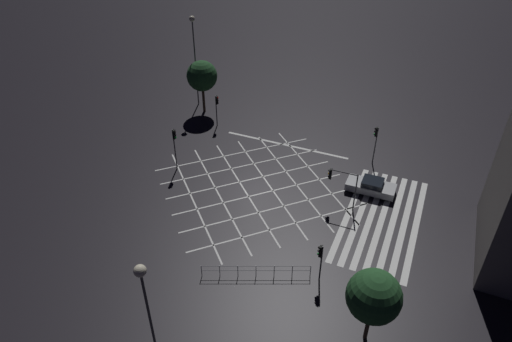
{
  "coord_description": "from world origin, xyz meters",
  "views": [
    {
      "loc": [
        -30.45,
        -13.17,
        24.71
      ],
      "look_at": [
        0.0,
        0.0,
        1.69
      ],
      "focal_mm": 32.0,
      "sensor_mm": 36.0,
      "label": 1
    }
  ],
  "objects_px": {
    "traffic_light_sw_cross": "(320,256)",
    "traffic_light_ne_cross": "(217,105)",
    "traffic_light_median_south": "(341,180)",
    "street_tree_far": "(202,76)",
    "traffic_light_median_north": "(175,141)",
    "street_lamp_east": "(194,39)",
    "waiting_car": "(371,186)",
    "street_tree_near": "(374,297)",
    "traffic_light_se_cross": "(376,138)",
    "street_lamp_west": "(145,296)"
  },
  "relations": [
    {
      "from": "street_lamp_west",
      "to": "traffic_light_median_north",
      "type": "bearing_deg",
      "value": 28.92
    },
    {
      "from": "traffic_light_median_north",
      "to": "street_lamp_east",
      "type": "height_order",
      "value": "street_lamp_east"
    },
    {
      "from": "traffic_light_median_south",
      "to": "street_tree_near",
      "type": "bearing_deg",
      "value": 112.5
    },
    {
      "from": "street_lamp_east",
      "to": "waiting_car",
      "type": "height_order",
      "value": "street_lamp_east"
    },
    {
      "from": "traffic_light_se_cross",
      "to": "street_tree_far",
      "type": "relative_size",
      "value": 0.65
    },
    {
      "from": "traffic_light_sw_cross",
      "to": "traffic_light_ne_cross",
      "type": "height_order",
      "value": "traffic_light_ne_cross"
    },
    {
      "from": "traffic_light_median_south",
      "to": "traffic_light_se_cross",
      "type": "bearing_deg",
      "value": -99.46
    },
    {
      "from": "traffic_light_ne_cross",
      "to": "street_tree_near",
      "type": "bearing_deg",
      "value": -44.44
    },
    {
      "from": "street_tree_near",
      "to": "waiting_car",
      "type": "height_order",
      "value": "street_tree_near"
    },
    {
      "from": "traffic_light_se_cross",
      "to": "traffic_light_median_south",
      "type": "distance_m",
      "value": 7.88
    },
    {
      "from": "traffic_light_median_north",
      "to": "street_lamp_west",
      "type": "bearing_deg",
      "value": -61.08
    },
    {
      "from": "traffic_light_median_south",
      "to": "street_tree_near",
      "type": "relative_size",
      "value": 0.67
    },
    {
      "from": "street_tree_near",
      "to": "street_tree_far",
      "type": "relative_size",
      "value": 0.89
    },
    {
      "from": "street_lamp_east",
      "to": "street_tree_far",
      "type": "height_order",
      "value": "street_lamp_east"
    },
    {
      "from": "traffic_light_median_south",
      "to": "traffic_light_sw_cross",
      "type": "bearing_deg",
      "value": 95.78
    },
    {
      "from": "street_lamp_east",
      "to": "street_tree_near",
      "type": "distance_m",
      "value": 35.48
    },
    {
      "from": "traffic_light_ne_cross",
      "to": "street_lamp_west",
      "type": "bearing_deg",
      "value": -68.96
    },
    {
      "from": "traffic_light_median_north",
      "to": "street_lamp_east",
      "type": "xyz_separation_m",
      "value": [
        12.95,
        4.99,
        4.88
      ]
    },
    {
      "from": "traffic_light_sw_cross",
      "to": "traffic_light_median_south",
      "type": "distance_m",
      "value": 8.62
    },
    {
      "from": "traffic_light_ne_cross",
      "to": "street_tree_near",
      "type": "height_order",
      "value": "street_tree_near"
    },
    {
      "from": "traffic_light_median_south",
      "to": "waiting_car",
      "type": "distance_m",
      "value": 4.3
    },
    {
      "from": "street_tree_far",
      "to": "street_lamp_west",
      "type": "bearing_deg",
      "value": -155.56
    },
    {
      "from": "traffic_light_median_north",
      "to": "street_tree_near",
      "type": "distance_m",
      "value": 23.45
    },
    {
      "from": "street_tree_far",
      "to": "waiting_car",
      "type": "height_order",
      "value": "street_tree_far"
    },
    {
      "from": "traffic_light_sw_cross",
      "to": "traffic_light_median_north",
      "type": "bearing_deg",
      "value": -25.96
    },
    {
      "from": "street_tree_near",
      "to": "traffic_light_se_cross",
      "type": "bearing_deg",
      "value": 10.52
    },
    {
      "from": "traffic_light_median_north",
      "to": "street_lamp_west",
      "type": "relative_size",
      "value": 0.48
    },
    {
      "from": "traffic_light_ne_cross",
      "to": "traffic_light_median_north",
      "type": "bearing_deg",
      "value": -87.71
    },
    {
      "from": "traffic_light_median_south",
      "to": "street_lamp_east",
      "type": "bearing_deg",
      "value": -31.07
    },
    {
      "from": "traffic_light_median_south",
      "to": "street_tree_far",
      "type": "xyz_separation_m",
      "value": [
        10.92,
        18.93,
        1.69
      ]
    },
    {
      "from": "traffic_light_median_north",
      "to": "traffic_light_median_south",
      "type": "distance_m",
      "value": 15.54
    },
    {
      "from": "street_lamp_east",
      "to": "waiting_car",
      "type": "xyz_separation_m",
      "value": [
        -9.28,
        -22.66,
        -7.33
      ]
    },
    {
      "from": "street_lamp_east",
      "to": "street_tree_far",
      "type": "relative_size",
      "value": 1.71
    },
    {
      "from": "traffic_light_sw_cross",
      "to": "traffic_light_se_cross",
      "type": "relative_size",
      "value": 0.81
    },
    {
      "from": "traffic_light_median_south",
      "to": "street_tree_far",
      "type": "height_order",
      "value": "street_tree_far"
    },
    {
      "from": "traffic_light_sw_cross",
      "to": "street_lamp_east",
      "type": "height_order",
      "value": "street_lamp_east"
    },
    {
      "from": "traffic_light_median_north",
      "to": "traffic_light_ne_cross",
      "type": "relative_size",
      "value": 1.19
    },
    {
      "from": "street_lamp_east",
      "to": "street_tree_near",
      "type": "xyz_separation_m",
      "value": [
        -24.34,
        -25.48,
        -4.13
      ]
    },
    {
      "from": "traffic_light_se_cross",
      "to": "street_lamp_west",
      "type": "distance_m",
      "value": 28.01
    },
    {
      "from": "street_tree_near",
      "to": "traffic_light_median_south",
      "type": "bearing_deg",
      "value": 22.5
    },
    {
      "from": "traffic_light_median_north",
      "to": "traffic_light_ne_cross",
      "type": "height_order",
      "value": "traffic_light_median_north"
    },
    {
      "from": "traffic_light_median_south",
      "to": "waiting_car",
      "type": "relative_size",
      "value": 0.86
    },
    {
      "from": "traffic_light_se_cross",
      "to": "street_tree_near",
      "type": "xyz_separation_m",
      "value": [
        -19.74,
        -3.66,
        0.97
      ]
    },
    {
      "from": "traffic_light_median_north",
      "to": "waiting_car",
      "type": "bearing_deg",
      "value": 11.73
    },
    {
      "from": "traffic_light_ne_cross",
      "to": "traffic_light_se_cross",
      "type": "relative_size",
      "value": 0.9
    },
    {
      "from": "traffic_light_median_north",
      "to": "street_lamp_east",
      "type": "relative_size",
      "value": 0.41
    },
    {
      "from": "traffic_light_sw_cross",
      "to": "waiting_car",
      "type": "relative_size",
      "value": 0.75
    },
    {
      "from": "traffic_light_median_north",
      "to": "street_tree_near",
      "type": "xyz_separation_m",
      "value": [
        -11.39,
        -20.49,
        0.76
      ]
    },
    {
      "from": "traffic_light_ne_cross",
      "to": "traffic_light_sw_cross",
      "type": "bearing_deg",
      "value": -45.47
    },
    {
      "from": "traffic_light_se_cross",
      "to": "street_tree_far",
      "type": "xyz_separation_m",
      "value": [
        3.16,
        20.23,
        1.54
      ]
    }
  ]
}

